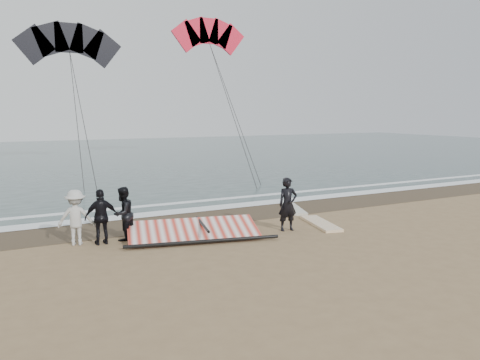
% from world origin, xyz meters
% --- Properties ---
extents(ground, '(120.00, 120.00, 0.00)m').
position_xyz_m(ground, '(0.00, 0.00, 0.00)').
color(ground, '#8C704C').
rests_on(ground, ground).
extents(sea, '(120.00, 54.00, 0.02)m').
position_xyz_m(sea, '(0.00, 33.00, 0.01)').
color(sea, '#233838').
rests_on(sea, ground).
extents(wet_sand, '(120.00, 2.80, 0.01)m').
position_xyz_m(wet_sand, '(0.00, 4.50, 0.01)').
color(wet_sand, '#4C3D2B').
rests_on(wet_sand, ground).
extents(foam_near, '(120.00, 0.90, 0.01)m').
position_xyz_m(foam_near, '(0.00, 5.90, 0.03)').
color(foam_near, white).
rests_on(foam_near, sea).
extents(foam_far, '(120.00, 0.45, 0.01)m').
position_xyz_m(foam_far, '(0.00, 7.60, 0.03)').
color(foam_far, white).
rests_on(foam_far, sea).
extents(man_main, '(0.73, 0.54, 1.83)m').
position_xyz_m(man_main, '(-0.12, 1.34, 0.91)').
color(man_main, black).
rests_on(man_main, ground).
extents(board_white, '(1.16, 2.42, 0.09)m').
position_xyz_m(board_white, '(1.39, 1.47, 0.05)').
color(board_white, white).
rests_on(board_white, ground).
extents(board_cream, '(1.28, 2.28, 0.09)m').
position_xyz_m(board_cream, '(1.98, 4.08, 0.05)').
color(board_cream, beige).
rests_on(board_cream, ground).
extents(trio_cluster, '(2.54, 1.08, 1.71)m').
position_xyz_m(trio_cluster, '(-6.17, 2.71, 0.85)').
color(trio_cluster, black).
rests_on(trio_cluster, ground).
extents(sail_rig, '(4.70, 2.58, 0.52)m').
position_xyz_m(sail_rig, '(-3.44, 1.93, 0.20)').
color(sail_rig, black).
rests_on(sail_rig, ground).
extents(kite_red, '(6.96, 7.38, 17.81)m').
position_xyz_m(kite_red, '(6.78, 23.68, 9.91)').
color(kite_red, red).
rests_on(kite_red, ground).
extents(kite_dark, '(8.05, 6.13, 14.60)m').
position_xyz_m(kite_dark, '(-4.00, 23.03, 8.49)').
color(kite_dark, black).
rests_on(kite_dark, ground).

